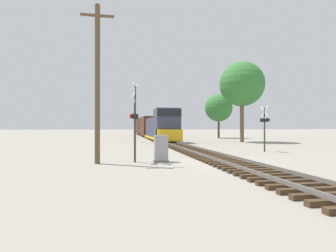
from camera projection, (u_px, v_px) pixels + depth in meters
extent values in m
plane|color=gray|center=(226.00, 162.00, 14.71)|extent=(400.00, 400.00, 0.00)
cube|color=#42301E|center=(332.00, 195.00, 7.33)|extent=(2.60, 0.22, 0.16)
cube|color=#42301E|center=(317.00, 190.00, 7.92)|extent=(2.60, 0.22, 0.16)
cube|color=#42301E|center=(303.00, 186.00, 8.51)|extent=(2.60, 0.22, 0.16)
cube|color=#42301E|center=(291.00, 182.00, 9.10)|extent=(2.60, 0.22, 0.16)
cube|color=#42301E|center=(281.00, 179.00, 9.69)|extent=(2.60, 0.22, 0.16)
cube|color=#42301E|center=(271.00, 176.00, 10.28)|extent=(2.60, 0.22, 0.16)
cube|color=#42301E|center=(263.00, 173.00, 10.87)|extent=(2.60, 0.22, 0.16)
cube|color=#42301E|center=(256.00, 171.00, 11.46)|extent=(2.60, 0.22, 0.16)
cube|color=#42301E|center=(249.00, 168.00, 12.05)|extent=(2.60, 0.22, 0.16)
cube|color=#42301E|center=(243.00, 167.00, 12.64)|extent=(2.60, 0.22, 0.16)
cube|color=#42301E|center=(237.00, 165.00, 13.23)|extent=(2.60, 0.22, 0.16)
cube|color=#42301E|center=(232.00, 163.00, 13.82)|extent=(2.60, 0.22, 0.16)
cube|color=#42301E|center=(228.00, 162.00, 14.41)|extent=(2.60, 0.22, 0.16)
cube|color=#42301E|center=(223.00, 160.00, 15.00)|extent=(2.60, 0.22, 0.16)
cube|color=#42301E|center=(220.00, 159.00, 15.59)|extent=(2.60, 0.22, 0.16)
cube|color=#42301E|center=(216.00, 158.00, 16.18)|extent=(2.60, 0.22, 0.16)
cube|color=#42301E|center=(212.00, 157.00, 16.77)|extent=(2.60, 0.22, 0.16)
cube|color=#42301E|center=(209.00, 156.00, 17.36)|extent=(2.60, 0.22, 0.16)
cube|color=#42301E|center=(206.00, 155.00, 17.95)|extent=(2.60, 0.22, 0.16)
cube|color=#42301E|center=(204.00, 154.00, 18.54)|extent=(2.60, 0.22, 0.16)
cube|color=#42301E|center=(201.00, 153.00, 19.13)|extent=(2.60, 0.22, 0.16)
cube|color=#42301E|center=(199.00, 152.00, 19.72)|extent=(2.60, 0.22, 0.16)
cube|color=#42301E|center=(196.00, 152.00, 20.31)|extent=(2.60, 0.22, 0.16)
cube|color=#42301E|center=(194.00, 151.00, 20.90)|extent=(2.60, 0.22, 0.16)
cube|color=#42301E|center=(192.00, 150.00, 21.49)|extent=(2.60, 0.22, 0.16)
cube|color=#42301E|center=(190.00, 150.00, 22.08)|extent=(2.60, 0.22, 0.16)
cube|color=#42301E|center=(188.00, 149.00, 22.67)|extent=(2.60, 0.22, 0.16)
cube|color=#42301E|center=(186.00, 149.00, 23.26)|extent=(2.60, 0.22, 0.16)
cube|color=#42301E|center=(185.00, 148.00, 23.85)|extent=(2.60, 0.22, 0.16)
cube|color=#42301E|center=(183.00, 147.00, 24.44)|extent=(2.60, 0.22, 0.16)
cube|color=#42301E|center=(182.00, 147.00, 25.03)|extent=(2.60, 0.22, 0.16)
cube|color=#42301E|center=(180.00, 147.00, 25.62)|extent=(2.60, 0.22, 0.16)
cube|color=#42301E|center=(179.00, 146.00, 26.21)|extent=(2.60, 0.22, 0.16)
cube|color=#42301E|center=(178.00, 146.00, 26.80)|extent=(2.60, 0.22, 0.16)
cube|color=#42301E|center=(176.00, 145.00, 27.39)|extent=(2.60, 0.22, 0.16)
cube|color=#42301E|center=(175.00, 145.00, 27.98)|extent=(2.60, 0.22, 0.16)
cube|color=#42301E|center=(174.00, 145.00, 28.57)|extent=(2.60, 0.22, 0.16)
cube|color=#42301E|center=(173.00, 144.00, 29.16)|extent=(2.60, 0.22, 0.16)
cube|color=#42301E|center=(172.00, 144.00, 29.75)|extent=(2.60, 0.22, 0.16)
cube|color=#42301E|center=(171.00, 143.00, 30.34)|extent=(2.60, 0.22, 0.16)
cube|color=#42301E|center=(170.00, 143.00, 30.93)|extent=(2.60, 0.22, 0.16)
cube|color=#42301E|center=(169.00, 143.00, 31.52)|extent=(2.60, 0.22, 0.16)
cube|color=#42301E|center=(168.00, 143.00, 32.11)|extent=(2.60, 0.22, 0.16)
cube|color=#42301E|center=(167.00, 142.00, 32.70)|extent=(2.60, 0.22, 0.16)
cube|color=#42301E|center=(166.00, 142.00, 33.29)|extent=(2.60, 0.22, 0.16)
cube|color=#42301E|center=(165.00, 142.00, 33.88)|extent=(2.60, 0.22, 0.16)
cube|color=slate|center=(213.00, 159.00, 14.58)|extent=(0.07, 160.00, 0.15)
cube|color=slate|center=(237.00, 158.00, 14.84)|extent=(0.07, 160.00, 0.15)
cube|color=#33384C|center=(157.00, 128.00, 40.87)|extent=(2.49, 11.50, 3.11)
cube|color=#33384C|center=(167.00, 125.00, 32.95)|extent=(2.94, 3.62, 3.99)
cube|color=black|center=(167.00, 113.00, 32.96)|extent=(2.96, 3.65, 0.88)
cube|color=gold|center=(169.00, 135.00, 31.17)|extent=(2.94, 1.64, 1.40)
cube|color=gold|center=(160.00, 138.00, 38.44)|extent=(2.99, 16.11, 0.24)
cube|color=black|center=(166.00, 139.00, 33.19)|extent=(1.58, 2.20, 1.00)
cube|color=black|center=(155.00, 136.00, 43.69)|extent=(1.58, 2.20, 1.00)
cube|color=#4C2819|center=(148.00, 126.00, 54.24)|extent=(2.79, 12.01, 3.75)
cube|color=black|center=(150.00, 135.00, 50.40)|extent=(1.58, 2.20, 0.90)
cube|color=black|center=(146.00, 134.00, 58.07)|extent=(1.58, 2.20, 0.90)
cube|color=#4C2819|center=(142.00, 126.00, 67.86)|extent=(2.79, 12.01, 3.75)
cube|color=black|center=(144.00, 133.00, 64.02)|extent=(1.58, 2.20, 0.90)
cube|color=black|center=(141.00, 133.00, 71.69)|extent=(1.58, 2.20, 0.90)
cylinder|color=#333333|center=(135.00, 124.00, 14.74)|extent=(0.12, 0.12, 4.31)
cube|color=white|center=(135.00, 91.00, 14.75)|extent=(0.31, 0.89, 0.93)
cube|color=white|center=(135.00, 91.00, 14.75)|extent=(0.31, 0.89, 0.93)
cube|color=black|center=(135.00, 116.00, 14.75)|extent=(0.32, 0.84, 0.06)
cylinder|color=black|center=(136.00, 116.00, 15.09)|extent=(0.26, 0.34, 0.30)
sphere|color=red|center=(135.00, 117.00, 15.10)|extent=(0.26, 0.26, 0.26)
cylinder|color=black|center=(135.00, 116.00, 14.75)|extent=(0.26, 0.34, 0.30)
sphere|color=red|center=(133.00, 116.00, 14.76)|extent=(0.26, 0.26, 0.26)
cylinder|color=black|center=(133.00, 116.00, 14.40)|extent=(0.26, 0.34, 0.30)
sphere|color=red|center=(132.00, 116.00, 14.41)|extent=(0.26, 0.26, 0.26)
cube|color=white|center=(135.00, 101.00, 14.75)|extent=(0.12, 0.31, 0.20)
cylinder|color=#333333|center=(265.00, 130.00, 21.20)|extent=(0.12, 0.12, 3.56)
cube|color=white|center=(264.00, 111.00, 21.21)|extent=(0.11, 0.93, 0.93)
cube|color=white|center=(264.00, 111.00, 21.21)|extent=(0.11, 0.93, 0.93)
cube|color=black|center=(265.00, 120.00, 21.20)|extent=(0.14, 0.86, 0.06)
cylinder|color=black|center=(267.00, 120.00, 20.87)|extent=(0.21, 0.31, 0.30)
sphere|color=red|center=(268.00, 120.00, 20.89)|extent=(0.26, 0.26, 0.26)
cylinder|color=black|center=(265.00, 120.00, 21.20)|extent=(0.21, 0.31, 0.30)
sphere|color=red|center=(266.00, 120.00, 21.23)|extent=(0.26, 0.26, 0.26)
cylinder|color=black|center=(262.00, 120.00, 21.54)|extent=(0.21, 0.31, 0.30)
sphere|color=red|center=(263.00, 120.00, 21.57)|extent=(0.26, 0.26, 0.26)
cube|color=white|center=(265.00, 118.00, 21.20)|extent=(0.06, 0.32, 0.20)
cube|color=slate|center=(161.00, 161.00, 14.94)|extent=(0.82, 0.61, 0.12)
cube|color=#939399|center=(161.00, 147.00, 14.95)|extent=(0.75, 0.55, 1.41)
cylinder|color=brown|center=(97.00, 84.00, 14.20)|extent=(0.28, 0.28, 8.66)
cube|color=brown|center=(97.00, 16.00, 14.22)|extent=(1.80, 0.12, 0.12)
cylinder|color=brown|center=(242.00, 120.00, 34.67)|extent=(0.52, 0.52, 5.91)
sphere|color=#337533|center=(242.00, 84.00, 34.69)|extent=(5.90, 5.90, 5.90)
cylinder|color=#473521|center=(219.00, 127.00, 47.46)|extent=(0.35, 0.35, 3.98)
sphere|color=#337533|center=(219.00, 108.00, 47.47)|extent=(4.98, 4.98, 4.98)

